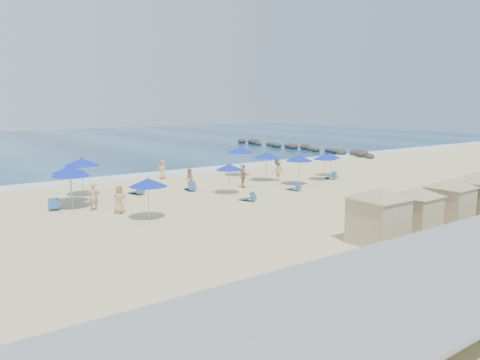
% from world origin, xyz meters
% --- Properties ---
extents(ground, '(160.00, 160.00, 0.00)m').
position_xyz_m(ground, '(0.00, 0.00, 0.00)').
color(ground, beige).
rests_on(ground, ground).
extents(ocean, '(160.00, 80.00, 0.06)m').
position_xyz_m(ocean, '(0.00, 55.00, 0.03)').
color(ocean, navy).
rests_on(ocean, ground).
extents(surf_line, '(160.00, 2.50, 0.08)m').
position_xyz_m(surf_line, '(0.00, 15.50, 0.04)').
color(surf_line, white).
rests_on(surf_line, ground).
extents(rock_jetty, '(2.56, 26.66, 0.96)m').
position_xyz_m(rock_jetty, '(24.01, 24.90, 0.36)').
color(rock_jetty, '#292522').
rests_on(rock_jetty, ground).
extents(trash_bin, '(0.95, 0.95, 0.81)m').
position_xyz_m(trash_bin, '(0.98, -5.95, 0.41)').
color(trash_bin, black).
rests_on(trash_bin, ground).
extents(cabana_0, '(4.62, 4.62, 2.90)m').
position_xyz_m(cabana_0, '(-3.27, -9.70, 1.66)').
color(cabana_0, tan).
rests_on(cabana_0, ground).
extents(cabana_1, '(4.10, 4.10, 2.57)m').
position_xyz_m(cabana_1, '(-0.27, -9.68, 1.47)').
color(cabana_1, tan).
rests_on(cabana_1, ground).
extents(cabana_2, '(4.36, 4.36, 2.74)m').
position_xyz_m(cabana_2, '(2.72, -9.67, 1.57)').
color(cabana_2, tan).
rests_on(cabana_2, ground).
extents(cabana_3, '(4.59, 4.59, 2.88)m').
position_xyz_m(cabana_3, '(5.10, -9.87, 1.65)').
color(cabana_3, tan).
rests_on(cabana_3, ground).
extents(umbrella_0, '(2.23, 2.23, 2.54)m').
position_xyz_m(umbrella_0, '(-12.01, 7.50, 2.20)').
color(umbrella_0, '#A5A8AD').
rests_on(umbrella_0, ground).
extents(umbrella_1, '(2.32, 2.32, 2.64)m').
position_xyz_m(umbrella_1, '(-12.45, 5.71, 2.29)').
color(umbrella_1, '#A5A8AD').
rests_on(umbrella_1, ground).
extents(umbrella_2, '(2.41, 2.41, 2.74)m').
position_xyz_m(umbrella_2, '(-10.61, 9.42, 2.38)').
color(umbrella_2, '#A5A8AD').
rests_on(umbrella_2, ground).
extents(umbrella_3, '(2.13, 2.13, 2.42)m').
position_xyz_m(umbrella_3, '(-9.81, 0.54, 2.10)').
color(umbrella_3, '#A5A8AD').
rests_on(umbrella_3, ground).
extents(umbrella_4, '(1.96, 1.96, 2.23)m').
position_xyz_m(umbrella_4, '(-1.99, 4.03, 1.93)').
color(umbrella_4, '#A5A8AD').
rests_on(umbrella_4, ground).
extents(umbrella_5, '(2.18, 2.18, 2.48)m').
position_xyz_m(umbrella_5, '(3.61, 6.77, 2.15)').
color(umbrella_5, '#A5A8AD').
rests_on(umbrella_5, ground).
extents(umbrella_6, '(2.17, 2.17, 2.47)m').
position_xyz_m(umbrella_6, '(4.51, 3.83, 2.14)').
color(umbrella_6, '#A5A8AD').
rests_on(umbrella_6, ground).
extents(umbrella_7, '(2.36, 2.36, 2.69)m').
position_xyz_m(umbrella_7, '(3.52, 10.26, 2.33)').
color(umbrella_7, '#A5A8AD').
rests_on(umbrella_7, ground).
extents(umbrella_8, '(1.84, 1.84, 2.09)m').
position_xyz_m(umbrella_8, '(9.93, 5.58, 1.82)').
color(umbrella_8, '#A5A8AD').
rests_on(umbrella_8, ground).
extents(umbrella_9, '(1.99, 1.99, 2.27)m').
position_xyz_m(umbrella_9, '(7.85, 4.28, 1.96)').
color(umbrella_9, '#A5A8AD').
rests_on(umbrella_9, ground).
extents(beach_chair_0, '(0.90, 1.49, 0.76)m').
position_xyz_m(beach_chair_0, '(-13.42, 6.24, 0.26)').
color(beach_chair_0, '#22507F').
rests_on(beach_chair_0, ground).
extents(beach_chair_1, '(0.89, 1.46, 0.75)m').
position_xyz_m(beach_chair_1, '(-7.34, 7.71, 0.26)').
color(beach_chair_1, '#22507F').
rests_on(beach_chair_1, ground).
extents(beach_chair_2, '(0.82, 1.41, 0.73)m').
position_xyz_m(beach_chair_2, '(-3.61, 6.71, 0.25)').
color(beach_chair_2, '#22507F').
rests_on(beach_chair_2, ground).
extents(beach_chair_3, '(0.92, 1.29, 0.65)m').
position_xyz_m(beach_chair_3, '(-2.31, 1.28, 0.22)').
color(beach_chair_3, '#22507F').
rests_on(beach_chair_3, ground).
extents(beach_chair_4, '(0.67, 1.22, 0.64)m').
position_xyz_m(beach_chair_4, '(2.66, 2.26, 0.22)').
color(beach_chair_4, '#22507F').
rests_on(beach_chair_4, ground).
extents(beach_chair_5, '(0.66, 1.28, 0.68)m').
position_xyz_m(beach_chair_5, '(8.78, 4.36, 0.24)').
color(beach_chair_5, '#22507F').
rests_on(beach_chair_5, ground).
extents(beachgoer_0, '(0.66, 0.50, 1.65)m').
position_xyz_m(beachgoer_0, '(-11.55, 4.56, 0.83)').
color(beachgoer_0, tan).
rests_on(beachgoer_0, ground).
extents(beachgoer_1, '(0.87, 0.97, 1.65)m').
position_xyz_m(beachgoer_1, '(-3.61, 6.88, 0.82)').
color(beachgoer_1, tan).
rests_on(beachgoer_1, ground).
extents(beachgoer_2, '(0.79, 1.15, 1.81)m').
position_xyz_m(beachgoer_2, '(0.26, 5.43, 0.91)').
color(beachgoer_2, tan).
rests_on(beachgoer_2, ground).
extents(beachgoer_3, '(1.17, 0.69, 1.80)m').
position_xyz_m(beachgoer_3, '(4.36, 6.22, 0.90)').
color(beachgoer_3, tan).
rests_on(beachgoer_3, ground).
extents(beachgoer_4, '(0.90, 0.95, 1.64)m').
position_xyz_m(beachgoer_4, '(-2.82, 12.81, 0.82)').
color(beachgoer_4, tan).
rests_on(beachgoer_4, ground).
extents(beachgoer_5, '(0.86, 0.59, 1.70)m').
position_xyz_m(beachgoer_5, '(-10.56, 2.95, 0.85)').
color(beachgoer_5, tan).
rests_on(beachgoer_5, ground).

